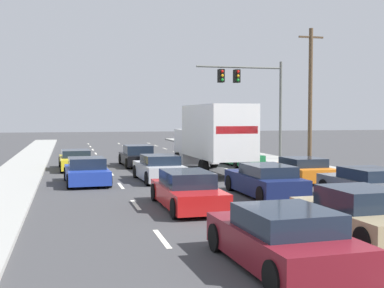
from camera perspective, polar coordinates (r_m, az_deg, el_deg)
ground_plane at (r=31.55m, az=-3.46°, el=-2.48°), size 140.00×140.00×0.00m
sidewalk_right at (r=29.54m, az=14.31°, el=-2.82°), size 2.57×80.00×0.14m
sidewalk_left at (r=26.18m, az=-19.44°, el=-3.66°), size 2.57×80.00×0.14m
lane_markings at (r=30.63m, az=-3.14°, el=-2.64°), size 6.94×57.00×0.01m
car_yellow at (r=30.06m, az=-12.98°, el=-1.81°), size 1.99×4.39×1.15m
car_blue at (r=23.60m, az=-11.81°, el=-3.10°), size 2.05×4.21×1.22m
car_black at (r=31.53m, az=-6.16°, el=-1.42°), size 1.99×4.31×1.31m
car_silver at (r=24.21m, az=-3.75°, el=-2.80°), size 2.05×4.16×1.26m
car_red at (r=17.10m, az=-0.55°, el=-5.32°), size 1.85×4.50×1.24m
car_maroon at (r=10.64m, az=10.19°, el=-10.55°), size 2.14×4.21×1.25m
box_truck at (r=27.08m, az=2.33°, el=0.99°), size 2.68×7.98×3.69m
car_navy at (r=19.75m, az=8.22°, el=-4.16°), size 1.88×4.54×1.25m
car_tan at (r=13.69m, az=18.19°, el=-7.60°), size 1.96×4.17×1.28m
car_green at (r=32.06m, az=5.45°, el=-1.37°), size 1.89×4.33×1.28m
car_orange at (r=24.66m, az=12.18°, el=-2.88°), size 2.01×4.04×1.14m
car_gray at (r=19.43m, az=19.43°, el=-4.50°), size 1.98×4.55×1.22m
traffic_signal_mast at (r=37.51m, az=6.28°, el=6.54°), size 6.61×0.69×7.16m
utility_pole_mid at (r=35.82m, az=13.20°, el=5.62°), size 1.80×0.28×9.10m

